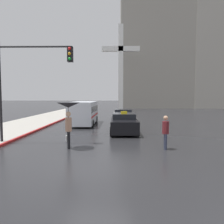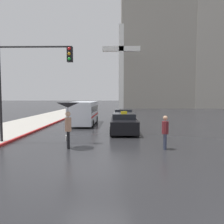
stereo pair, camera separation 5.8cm
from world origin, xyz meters
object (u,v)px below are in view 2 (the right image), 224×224
at_px(ambulance_van, 84,112).
at_px(traffic_light, 29,72).
at_px(sedan_red, 123,117).
at_px(pedestrian_man, 165,130).
at_px(monument_cross, 121,62).
at_px(taxi, 124,123).
at_px(pedestrian_with_umbrella, 68,111).

relative_size(ambulance_van, traffic_light, 1.06).
xyz_separation_m(sedan_red, ambulance_van, (-3.60, -0.97, 0.52)).
bearing_deg(pedestrian_man, monument_cross, -173.62).
bearing_deg(sedan_red, taxi, 88.86).
xyz_separation_m(pedestrian_with_umbrella, monument_cross, (3.17, 30.68, 7.16)).
xyz_separation_m(pedestrian_with_umbrella, traffic_light, (-2.27, 1.05, 1.98)).
relative_size(taxi, monument_cross, 0.27).
xyz_separation_m(taxi, pedestrian_man, (1.83, -4.98, 0.31)).
xyz_separation_m(pedestrian_man, traffic_light, (-6.97, 1.12, 2.87)).
bearing_deg(pedestrian_man, pedestrian_with_umbrella, -87.39).
xyz_separation_m(traffic_light, monument_cross, (5.43, 29.63, 5.19)).
relative_size(sedan_red, pedestrian_man, 2.45).
height_order(sedan_red, pedestrian_man, pedestrian_man).
distance_m(pedestrian_with_umbrella, traffic_light, 3.19).
height_order(pedestrian_with_umbrella, traffic_light, traffic_light).
distance_m(sedan_red, traffic_light, 11.14).
height_order(ambulance_van, monument_cross, monument_cross).
distance_m(pedestrian_with_umbrella, monument_cross, 31.67).
xyz_separation_m(sedan_red, traffic_light, (-5.25, -9.29, 3.18)).
bearing_deg(traffic_light, pedestrian_with_umbrella, -24.82).
relative_size(sedan_red, monument_cross, 0.25).
bearing_deg(monument_cross, taxi, -90.66).
xyz_separation_m(ambulance_van, pedestrian_man, (5.32, -9.45, -0.21)).
bearing_deg(taxi, monument_cross, -90.66).
distance_m(pedestrian_with_umbrella, pedestrian_man, 4.79).
xyz_separation_m(taxi, traffic_light, (-5.14, -3.85, 3.18)).
distance_m(ambulance_van, pedestrian_man, 10.84).
height_order(pedestrian_with_umbrella, monument_cross, monument_cross).
relative_size(taxi, traffic_light, 0.80).
distance_m(sedan_red, monument_cross, 22.00).
distance_m(taxi, ambulance_van, 5.70).
xyz_separation_m(taxi, pedestrian_with_umbrella, (-2.87, -4.90, 1.20)).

